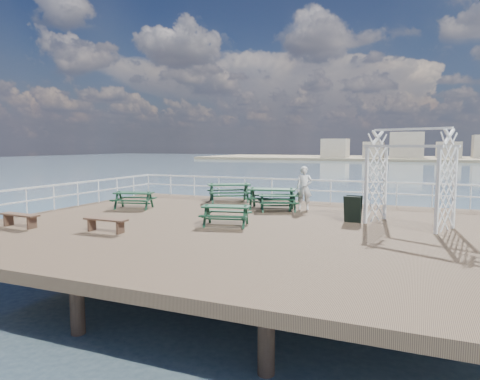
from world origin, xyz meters
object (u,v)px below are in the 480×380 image
picnic_table_e (226,211)px  trellis_arbor (409,183)px  picnic_table_a (229,189)px  person (304,188)px  picnic_table_d (134,197)px  flat_bench_far (20,217)px  flat_bench_near (106,222)px  picnic_table_c (278,199)px  picnic_table_b (272,194)px

picnic_table_e → trellis_arbor: size_ratio=0.56×
picnic_table_a → person: bearing=-46.7°
picnic_table_e → person: bearing=58.4°
trellis_arbor → person: bearing=175.9°
picnic_table_a → trellis_arbor: (8.16, -3.39, 0.84)m
picnic_table_a → picnic_table_d: size_ratio=1.33×
flat_bench_far → person: 10.84m
trellis_arbor → picnic_table_d: bearing=-154.3°
picnic_table_e → picnic_table_d: bearing=145.6°
flat_bench_near → picnic_table_e: bearing=39.5°
picnic_table_c → picnic_table_b: bearing=108.8°
picnic_table_a → picnic_table_e: picnic_table_a is taller
picnic_table_a → flat_bench_near: 8.21m
picnic_table_b → person: (1.35, 0.30, 0.29)m
picnic_table_c → picnic_table_e: size_ratio=1.06×
picnic_table_b → trellis_arbor: trellis_arbor is taller
picnic_table_a → picnic_table_b: size_ratio=1.12×
picnic_table_a → picnic_table_c: 3.63m
picnic_table_b → picnic_table_e: bearing=-103.5°
picnic_table_d → trellis_arbor: bearing=-13.6°
flat_bench_far → trellis_arbor: size_ratio=0.48×
trellis_arbor → person: trellis_arbor is taller
picnic_table_a → picnic_table_e: 6.24m
picnic_table_b → person: bearing=2.0°
flat_bench_far → person: (7.81, 7.49, 0.59)m
picnic_table_d → picnic_table_e: bearing=-36.4°
picnic_table_a → trellis_arbor: 8.87m
picnic_table_a → flat_bench_far: 9.43m
picnic_table_a → picnic_table_e: (2.44, -5.74, -0.13)m
picnic_table_b → trellis_arbor: bearing=-30.3°
picnic_table_b → picnic_table_c: size_ratio=1.17×
picnic_table_e → flat_bench_far: bearing=-168.2°
picnic_table_e → flat_bench_near: 3.92m
picnic_table_d → flat_bench_near: size_ratio=1.28×
person → picnic_table_d: bearing=-170.8°
trellis_arbor → flat_bench_far: bearing=-132.0°
picnic_table_e → flat_bench_far: 6.89m
picnic_table_c → flat_bench_far: (-6.90, -6.71, -0.16)m
picnic_table_c → flat_bench_near: 7.28m
picnic_table_e → picnic_table_a: bearing=100.1°
picnic_table_a → flat_bench_far: picnic_table_a is taller
picnic_table_b → picnic_table_c: picnic_table_b is taller
flat_bench_far → trellis_arbor: trellis_arbor is taller
picnic_table_d → flat_bench_far: picnic_table_d is taller
picnic_table_b → flat_bench_far: size_ratio=1.45×
picnic_table_e → flat_bench_far: picnic_table_e is taller
picnic_table_a → trellis_arbor: size_ratio=0.78×
flat_bench_near → flat_bench_far: bearing=-171.4°
picnic_table_b → picnic_table_c: 0.66m
picnic_table_c → person: size_ratio=1.07×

